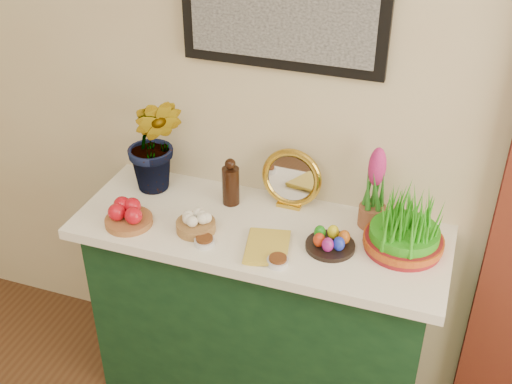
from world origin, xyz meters
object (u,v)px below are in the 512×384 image
wheatgrass_sabzeh (406,225)px  sideboard (260,318)px  mirror (291,179)px  book (246,245)px  hyacinth_green (154,128)px

wheatgrass_sabzeh → sideboard: bearing=-176.1°
mirror → book: bearing=-101.9°
hyacinth_green → wheatgrass_sabzeh: (1.00, -0.08, -0.17)m
sideboard → book: (-0.00, -0.15, 0.48)m
sideboard → wheatgrass_sabzeh: 0.77m
mirror → book: size_ratio=1.20×
hyacinth_green → mirror: bearing=-0.0°
wheatgrass_sabzeh → hyacinth_green: bearing=175.5°
book → wheatgrass_sabzeh: (0.53, 0.18, 0.09)m
sideboard → mirror: size_ratio=5.39×
sideboard → hyacinth_green: size_ratio=2.36×
hyacinth_green → mirror: 0.57m
mirror → wheatgrass_sabzeh: 0.48m
mirror → wheatgrass_sabzeh: (0.46, -0.14, -0.01)m
hyacinth_green → book: (0.47, -0.26, -0.26)m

